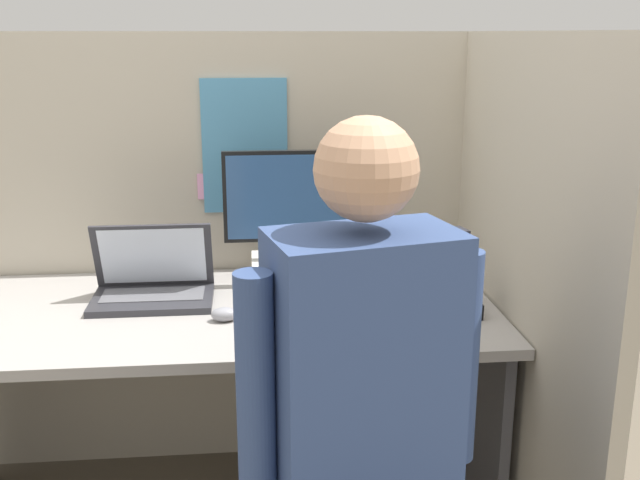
# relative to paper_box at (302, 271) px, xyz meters

# --- Properties ---
(cubicle_panel_back) EXTENTS (2.18, 0.05, 1.48)m
(cubicle_panel_back) POSITION_rel_paper_box_xyz_m (-0.29, 0.20, -0.00)
(cubicle_panel_back) COLOR #B7AD99
(cubicle_panel_back) RESTS_ON ground
(cubicle_panel_right) EXTENTS (0.04, 1.40, 1.48)m
(cubicle_panel_right) POSITION_rel_paper_box_xyz_m (0.57, -0.27, -0.00)
(cubicle_panel_right) COLOR #B7AD99
(cubicle_panel_right) RESTS_ON ground
(desk) EXTENTS (1.68, 0.75, 0.70)m
(desk) POSITION_rel_paper_box_xyz_m (-0.29, -0.20, -0.20)
(desk) COLOR #9E9993
(desk) RESTS_ON ground
(paper_box) EXTENTS (0.31, 0.21, 0.08)m
(paper_box) POSITION_rel_paper_box_xyz_m (0.00, 0.00, 0.00)
(paper_box) COLOR white
(paper_box) RESTS_ON desk
(monitor) EXTENTS (0.48, 0.20, 0.34)m
(monitor) POSITION_rel_paper_box_xyz_m (0.00, 0.00, 0.22)
(monitor) COLOR black
(monitor) RESTS_ON paper_box
(laptop) EXTENTS (0.35, 0.23, 0.23)m
(laptop) POSITION_rel_paper_box_xyz_m (-0.45, -0.11, 0.00)
(laptop) COLOR #2D2D33
(laptop) RESTS_ON desk
(mouse) EXTENTS (0.07, 0.05, 0.04)m
(mouse) POSITION_rel_paper_box_xyz_m (-0.24, -0.30, -0.02)
(mouse) COLOR gray
(mouse) RESTS_ON desk
(stapler) EXTENTS (0.04, 0.15, 0.04)m
(stapler) POSITION_rel_paper_box_xyz_m (0.46, -0.29, -0.02)
(stapler) COLOR black
(stapler) RESTS_ON desk
(carrot_toy) EXTENTS (0.04, 0.13, 0.04)m
(carrot_toy) POSITION_rel_paper_box_xyz_m (-0.01, -0.39, -0.02)
(carrot_toy) COLOR orange
(carrot_toy) RESTS_ON desk
(person) EXTENTS (0.47, 0.50, 1.34)m
(person) POSITION_rel_paper_box_xyz_m (0.03, -1.05, 0.03)
(person) COLOR black
(person) RESTS_ON ground
(coffee_mug) EXTENTS (0.08, 0.08, 0.09)m
(coffee_mug) POSITION_rel_paper_box_xyz_m (0.30, -0.00, 0.00)
(coffee_mug) COLOR #232328
(coffee_mug) RESTS_ON desk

